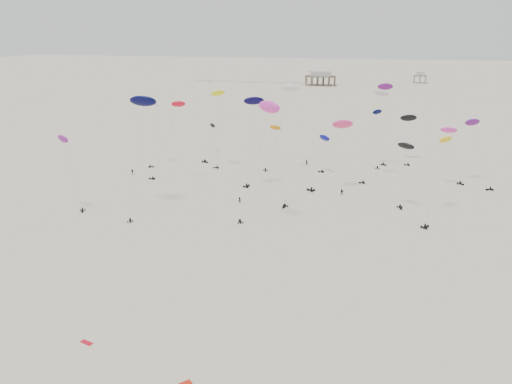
% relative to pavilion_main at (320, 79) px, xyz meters
% --- Properties ---
extents(ground_plane, '(900.00, 900.00, 0.00)m').
position_rel_pavilion_main_xyz_m(ground_plane, '(10.00, -150.00, -4.22)').
color(ground_plane, beige).
extents(pavilion_main, '(21.00, 13.00, 9.80)m').
position_rel_pavilion_main_xyz_m(pavilion_main, '(0.00, 0.00, 0.00)').
color(pavilion_main, brown).
rests_on(pavilion_main, ground).
extents(pavilion_small, '(9.00, 7.00, 8.00)m').
position_rel_pavilion_main_xyz_m(pavilion_small, '(70.00, 30.00, -0.74)').
color(pavilion_small, brown).
rests_on(pavilion_small, ground).
extents(pier_fence, '(80.20, 0.20, 1.50)m').
position_rel_pavilion_main_xyz_m(pier_fence, '(-52.00, -0.00, -3.45)').
color(pier_fence, black).
rests_on(pier_fence, ground).
extents(rig_0, '(4.67, 6.86, 15.05)m').
position_rel_pavilion_main_xyz_m(rig_0, '(41.00, -243.46, 6.60)').
color(rig_0, black).
rests_on(rig_0, ground).
extents(rig_1, '(3.54, 10.42, 16.73)m').
position_rel_pavilion_main_xyz_m(rig_1, '(35.42, -207.45, 6.40)').
color(rig_1, black).
rests_on(rig_1, ground).
extents(rig_2, '(4.38, 4.50, 10.93)m').
position_rel_pavilion_main_xyz_m(rig_2, '(20.57, -218.87, 3.98)').
color(rig_2, black).
rests_on(rig_2, ground).
extents(rig_3, '(5.27, 4.28, 19.04)m').
position_rel_pavilion_main_xyz_m(rig_3, '(12.98, -250.07, 5.99)').
color(rig_3, black).
rests_on(rig_3, ground).
extents(rig_4, '(7.83, 3.67, 15.36)m').
position_rel_pavilion_main_xyz_m(rig_4, '(54.26, -223.05, 6.64)').
color(rig_4, black).
rests_on(rig_4, ground).
extents(rig_5, '(7.45, 18.09, 21.11)m').
position_rel_pavilion_main_xyz_m(rig_5, '(48.16, -247.20, 6.83)').
color(rig_5, black).
rests_on(rig_5, ground).
extents(rig_6, '(9.47, 8.54, 24.61)m').
position_rel_pavilion_main_xyz_m(rig_6, '(9.29, -217.01, 15.12)').
color(rig_6, black).
rests_on(rig_6, ground).
extents(rig_7, '(3.36, 10.09, 18.60)m').
position_rel_pavilion_main_xyz_m(rig_7, '(-30.12, -220.39, 7.55)').
color(rig_7, black).
rests_on(rig_7, ground).
extents(rig_8, '(8.99, 9.82, 25.60)m').
position_rel_pavilion_main_xyz_m(rig_8, '(11.25, -256.85, 18.10)').
color(rig_8, black).
rests_on(rig_8, ground).
extents(rig_9, '(9.67, 7.23, 21.37)m').
position_rel_pavilion_main_xyz_m(rig_9, '(-19.70, -233.03, 10.88)').
color(rig_9, black).
rests_on(rig_9, ground).
extents(rig_10, '(5.64, 12.22, 15.36)m').
position_rel_pavilion_main_xyz_m(rig_10, '(44.94, -198.54, 7.24)').
color(rig_10, black).
rests_on(rig_10, ground).
extents(rig_11, '(4.67, 17.55, 16.68)m').
position_rel_pavilion_main_xyz_m(rig_11, '(-16.72, -209.63, 0.35)').
color(rig_11, black).
rests_on(rig_11, ground).
extents(rig_12, '(4.80, 8.44, 22.55)m').
position_rel_pavilion_main_xyz_m(rig_12, '(-11.03, -217.72, 14.42)').
color(rig_12, black).
rests_on(rig_12, ground).
extents(rig_13, '(7.81, 13.44, 18.08)m').
position_rel_pavilion_main_xyz_m(rig_13, '(60.69, -219.06, 8.31)').
color(rig_13, black).
rests_on(rig_13, ground).
extents(rig_14, '(4.83, 5.39, 24.28)m').
position_rel_pavilion_main_xyz_m(rig_14, '(37.05, -206.12, 14.80)').
color(rig_14, black).
rests_on(rig_14, ground).
extents(rig_15, '(6.77, 17.67, 27.12)m').
position_rel_pavilion_main_xyz_m(rig_15, '(-18.60, -253.04, 18.01)').
color(rig_15, black).
rests_on(rig_15, ground).
extents(rig_16, '(5.83, 8.12, 23.21)m').
position_rel_pavilion_main_xyz_m(rig_16, '(3.12, -234.16, 13.97)').
color(rig_16, black).
rests_on(rig_16, ground).
extents(rig_17, '(11.07, 9.57, 18.34)m').
position_rel_pavilion_main_xyz_m(rig_17, '(24.75, -232.56, 9.24)').
color(rig_17, black).
rests_on(rig_17, ground).
extents(rig_18, '(8.00, 6.04, 17.15)m').
position_rel_pavilion_main_xyz_m(rig_18, '(-33.87, -261.25, 8.76)').
color(rig_18, black).
rests_on(rig_18, ground).
extents(rig_19, '(6.94, 14.94, 24.87)m').
position_rel_pavilion_main_xyz_m(rig_19, '(35.00, -218.05, 15.26)').
color(rig_19, black).
rests_on(rig_19, ground).
extents(spectator_0, '(0.75, 0.58, 1.88)m').
position_rel_pavilion_main_xyz_m(spectator_0, '(3.55, -250.51, -4.22)').
color(spectator_0, black).
rests_on(spectator_0, ground).
extents(spectator_1, '(0.99, 0.65, 1.89)m').
position_rel_pavilion_main_xyz_m(spectator_1, '(27.08, -239.40, -4.22)').
color(spectator_1, black).
rests_on(spectator_1, ground).
extents(spectator_2, '(1.18, 0.65, 1.98)m').
position_rel_pavilion_main_xyz_m(spectator_2, '(-32.06, -233.72, -4.22)').
color(spectator_2, black).
rests_on(spectator_2, ground).
extents(spectator_3, '(0.88, 0.75, 2.05)m').
position_rel_pavilion_main_xyz_m(spectator_3, '(15.19, -212.94, -4.22)').
color(spectator_3, black).
rests_on(spectator_3, ground).
extents(grounded_kite_b, '(1.93, 1.21, 0.07)m').
position_rel_pavilion_main_xyz_m(grounded_kite_b, '(-3.21, -308.42, -4.22)').
color(grounded_kite_b, '#B70B1B').
rests_on(grounded_kite_b, ground).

